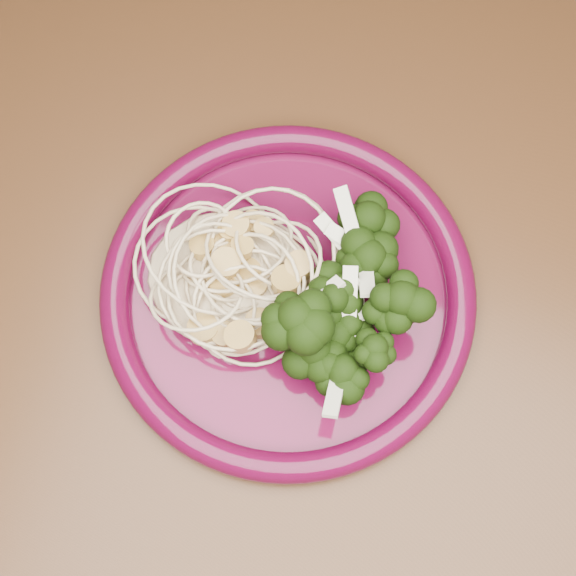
{
  "coord_description": "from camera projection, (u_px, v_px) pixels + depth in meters",
  "views": [
    {
      "loc": [
        0.06,
        -0.22,
        1.3
      ],
      "look_at": [
        0.01,
        -0.04,
        0.77
      ],
      "focal_mm": 50.0,
      "sensor_mm": 36.0,
      "label": 1
    }
  ],
  "objects": [
    {
      "name": "dinner_plate",
      "position": [
        288.0,
        293.0,
        0.58
      ],
      "size": [
        0.29,
        0.29,
        0.02
      ],
      "rotation": [
        0.0,
        0.0,
        0.06
      ],
      "color": "#4A0826",
      "rests_on": "dining_table"
    },
    {
      "name": "spaghetti_pile",
      "position": [
        230.0,
        275.0,
        0.57
      ],
      "size": [
        0.13,
        0.11,
        0.03
      ],
      "primitive_type": "ellipsoid",
      "rotation": [
        0.0,
        0.0,
        0.06
      ],
      "color": "beige",
      "rests_on": "dinner_plate"
    },
    {
      "name": "broccoli_pile",
      "position": [
        361.0,
        300.0,
        0.55
      ],
      "size": [
        0.1,
        0.15,
        0.05
      ],
      "primitive_type": "ellipsoid",
      "rotation": [
        0.0,
        0.0,
        0.06
      ],
      "color": "black",
      "rests_on": "dinner_plate"
    },
    {
      "name": "dining_table",
      "position": [
        297.0,
        286.0,
        0.69
      ],
      "size": [
        1.2,
        0.8,
        0.75
      ],
      "color": "#472814",
      "rests_on": "ground"
    },
    {
      "name": "scallop_cluster",
      "position": [
        227.0,
        258.0,
        0.54
      ],
      "size": [
        0.11,
        0.11,
        0.04
      ],
      "primitive_type": null,
      "rotation": [
        0.0,
        0.0,
        0.06
      ],
      "color": "tan",
      "rests_on": "spaghetti_pile"
    },
    {
      "name": "onion_garnish",
      "position": [
        365.0,
        285.0,
        0.52
      ],
      "size": [
        0.07,
        0.09,
        0.05
      ],
      "primitive_type": null,
      "rotation": [
        0.0,
        0.0,
        0.06
      ],
      "color": "beige",
      "rests_on": "broccoli_pile"
    }
  ]
}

